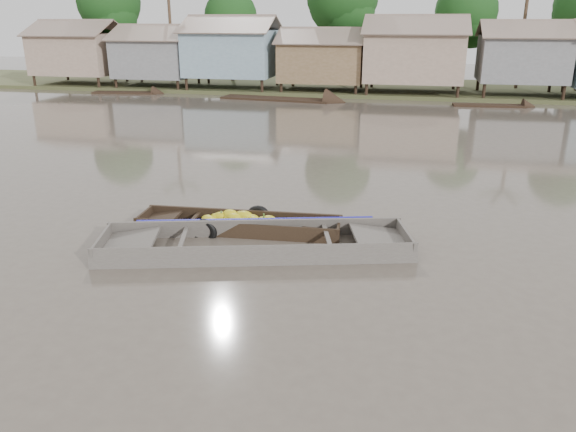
# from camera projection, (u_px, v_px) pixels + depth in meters

# --- Properties ---
(ground) EXTENTS (120.00, 120.00, 0.00)m
(ground) POSITION_uv_depth(u_px,v_px,m) (282.00, 260.00, 12.67)
(ground) COLOR #51483E
(ground) RESTS_ON ground
(riverbank) EXTENTS (120.00, 12.47, 10.22)m
(riverbank) POSITION_uv_depth(u_px,v_px,m) (422.00, 48.00, 40.37)
(riverbank) COLOR #384723
(riverbank) RESTS_ON ground
(banana_boat) EXTENTS (5.31, 1.56, 0.72)m
(banana_boat) POSITION_uv_depth(u_px,v_px,m) (236.00, 225.00, 14.45)
(banana_boat) COLOR black
(banana_boat) RESTS_ON ground
(viewer_boat) EXTENTS (7.50, 3.72, 0.58)m
(viewer_boat) POSITION_uv_depth(u_px,v_px,m) (257.00, 247.00, 13.23)
(viewer_boat) COLOR #47403C
(viewer_boat) RESTS_ON ground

